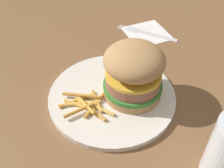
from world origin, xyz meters
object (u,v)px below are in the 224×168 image
at_px(plate, 112,96).
at_px(fries_pile, 86,104).
at_px(napkin, 147,33).
at_px(fork, 146,32).
at_px(sandwich, 134,72).

relative_size(plate, fries_pile, 2.56).
distance_m(plate, napkin, 0.27).
distance_m(fries_pile, napkin, 0.32).
bearing_deg(fork, fries_pile, -132.68).
height_order(sandwich, fork, sandwich).
bearing_deg(sandwich, plate, 170.01).
xyz_separation_m(plate, sandwich, (0.04, -0.01, 0.07)).
distance_m(sandwich, napkin, 0.26).
bearing_deg(napkin, plate, -126.45).
bearing_deg(fries_pile, napkin, 47.04).
xyz_separation_m(fries_pile, napkin, (0.22, 0.23, -0.02)).
xyz_separation_m(sandwich, napkin, (0.12, 0.22, -0.07)).
relative_size(fries_pile, napkin, 0.94).
relative_size(plate, fork, 1.86).
relative_size(plate, sandwich, 2.19).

